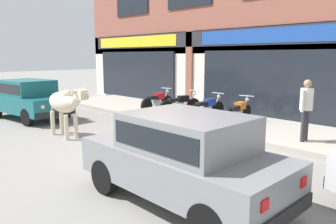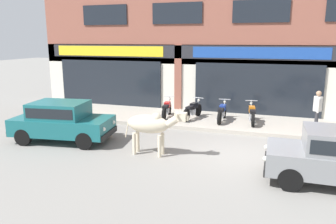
{
  "view_description": "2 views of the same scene",
  "coord_description": "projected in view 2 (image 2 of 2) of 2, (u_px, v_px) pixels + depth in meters",
  "views": [
    {
      "loc": [
        5.93,
        -5.25,
        2.36
      ],
      "look_at": [
        -0.56,
        1.0,
        0.8
      ],
      "focal_mm": 35.0,
      "sensor_mm": 36.0,
      "label": 1
    },
    {
      "loc": [
        0.75,
        -10.35,
        3.67
      ],
      "look_at": [
        -2.93,
        1.0,
        1.0
      ],
      "focal_mm": 35.0,
      "sensor_mm": 36.0,
      "label": 2
    }
  ],
  "objects": [
    {
      "name": "motorcycle_0",
      "position": [
        167.0,
        109.0,
        14.91
      ],
      "size": [
        0.52,
        1.81,
        0.88
      ],
      "color": "black",
      "rests_on": "sidewalk"
    },
    {
      "name": "ground_plane",
      "position": [
        244.0,
        154.0,
        10.64
      ],
      "size": [
        90.0,
        90.0,
        0.0
      ],
      "primitive_type": "plane",
      "color": "gray"
    },
    {
      "name": "motorcycle_1",
      "position": [
        193.0,
        110.0,
        14.68
      ],
      "size": [
        0.64,
        1.79,
        0.88
      ],
      "color": "black",
      "rests_on": "sidewalk"
    },
    {
      "name": "sidewalk",
      "position": [
        252.0,
        124.0,
        14.18
      ],
      "size": [
        19.0,
        3.27,
        0.16
      ],
      "primitive_type": "cube",
      "color": "#A8A093",
      "rests_on": "ground"
    },
    {
      "name": "motorcycle_3",
      "position": [
        252.0,
        114.0,
        13.91
      ],
      "size": [
        0.53,
        1.81,
        0.88
      ],
      "color": "black",
      "rests_on": "sidewalk"
    },
    {
      "name": "car_2",
      "position": [
        62.0,
        120.0,
        11.86
      ],
      "size": [
        3.75,
        2.03,
        1.46
      ],
      "color": "black",
      "rests_on": "ground"
    },
    {
      "name": "shop_building",
      "position": [
        260.0,
        35.0,
        15.11
      ],
      "size": [
        23.0,
        1.4,
        8.15
      ],
      "color": "#8E5142",
      "rests_on": "ground"
    },
    {
      "name": "pedestrian",
      "position": [
        318.0,
        107.0,
        12.49
      ],
      "size": [
        0.32,
        0.5,
        1.6
      ],
      "color": "#2D2D33",
      "rests_on": "sidewalk"
    },
    {
      "name": "cow",
      "position": [
        151.0,
        125.0,
        10.42
      ],
      "size": [
        2.15,
        0.52,
        1.61
      ],
      "color": "beige",
      "rests_on": "ground"
    },
    {
      "name": "motorcycle_2",
      "position": [
        222.0,
        112.0,
        14.25
      ],
      "size": [
        0.52,
        1.81,
        0.88
      ],
      "color": "black",
      "rests_on": "sidewalk"
    }
  ]
}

